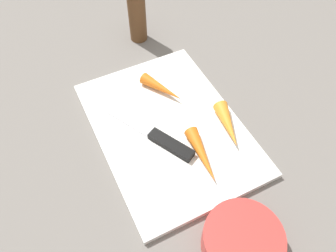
% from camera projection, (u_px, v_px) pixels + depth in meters
% --- Properties ---
extents(ground_plane, '(1.40, 1.40, 0.00)m').
position_uv_depth(ground_plane, '(168.00, 130.00, 0.64)').
color(ground_plane, slate).
extents(cutting_board, '(0.36, 0.26, 0.01)m').
position_uv_depth(cutting_board, '(168.00, 128.00, 0.63)').
color(cutting_board, white).
rests_on(cutting_board, ground_plane).
extents(knife, '(0.19, 0.11, 0.01)m').
position_uv_depth(knife, '(165.00, 141.00, 0.60)').
color(knife, '#B7B7BC').
rests_on(knife, cutting_board).
extents(carrot_shortest, '(0.10, 0.05, 0.03)m').
position_uv_depth(carrot_shortest, '(228.00, 125.00, 0.61)').
color(carrot_shortest, orange).
rests_on(carrot_shortest, cutting_board).
extents(carrot_medium, '(0.10, 0.07, 0.02)m').
position_uv_depth(carrot_medium, '(162.00, 89.00, 0.67)').
color(carrot_medium, orange).
rests_on(carrot_medium, cutting_board).
extents(carrot_longest, '(0.11, 0.04, 0.03)m').
position_uv_depth(carrot_longest, '(202.00, 155.00, 0.57)').
color(carrot_longest, orange).
rests_on(carrot_longest, cutting_board).
extents(small_bowl, '(0.12, 0.12, 0.05)m').
position_uv_depth(small_bowl, '(244.00, 240.00, 0.49)').
color(small_bowl, red).
rests_on(small_bowl, ground_plane).
extents(pepper_grinder, '(0.04, 0.04, 0.13)m').
position_uv_depth(pepper_grinder, '(137.00, 14.00, 0.75)').
color(pepper_grinder, brown).
rests_on(pepper_grinder, ground_plane).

